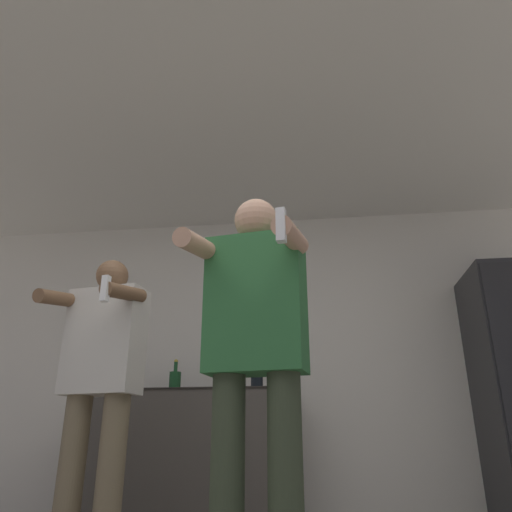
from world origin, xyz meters
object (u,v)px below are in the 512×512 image
Objects in this scene: bottle_red_label at (257,375)px; bottle_brown_liquor at (139,378)px; person_man_side at (100,376)px; bottle_green_wine at (175,380)px; person_woman_foreground at (255,345)px.

bottle_brown_liquor is at bearing -180.00° from bottle_red_label.
person_man_side is at bearing -123.27° from bottle_red_label.
bottle_red_label is (0.65, 0.00, 0.03)m from bottle_green_wine.
bottle_brown_liquor is 0.30m from bottle_green_wine.
person_woman_foreground is (1.16, -1.74, -0.11)m from bottle_brown_liquor.
bottle_red_label reaches higher than bottle_brown_liquor.
bottle_red_label is 0.18× the size of person_man_side.
person_woman_foreground reaches higher than bottle_brown_liquor.
person_man_side reaches higher than bottle_red_label.
bottle_red_label reaches higher than bottle_green_wine.
person_woman_foreground is 1.13m from person_man_side.
person_man_side reaches higher than bottle_brown_liquor.
person_man_side is (-0.96, 0.59, -0.04)m from person_woman_foreground.
person_woman_foreground reaches higher than person_man_side.
person_man_side is (0.19, -1.15, -0.14)m from bottle_brown_liquor.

